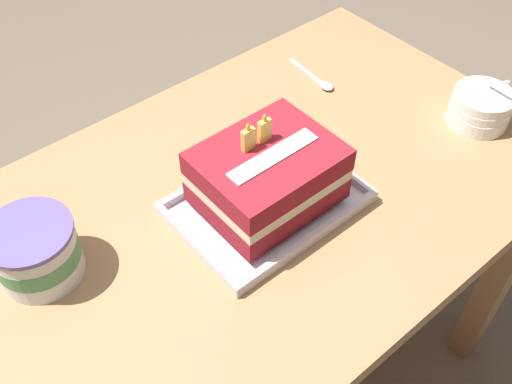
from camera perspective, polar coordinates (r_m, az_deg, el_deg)
The scene contains 6 objects.
dining_table at distance 1.14m, azimuth -0.97°, elevation -4.66°, with size 1.23×0.72×0.77m.
foil_tray at distance 1.04m, azimuth 1.06°, elevation -1.18°, with size 0.32×0.23×0.02m.
birthday_cake at distance 0.98m, azimuth 1.12°, elevation 1.61°, with size 0.23×0.18×0.16m.
bowl_stack at distance 1.27m, azimuth 20.94°, elevation 7.65°, with size 0.12×0.12×0.12m.
ice_cream_tub at distance 0.98m, azimuth -20.59°, elevation -5.40°, with size 0.14×0.14×0.10m.
serving_spoon_near_tray at distance 1.31m, azimuth 6.36°, elevation 10.54°, with size 0.03×0.15×0.01m.
Camera 1 is at (-0.44, -0.55, 1.55)m, focal length 41.21 mm.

